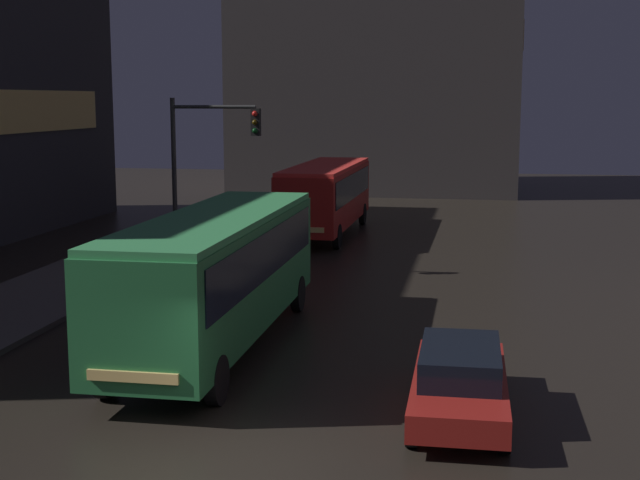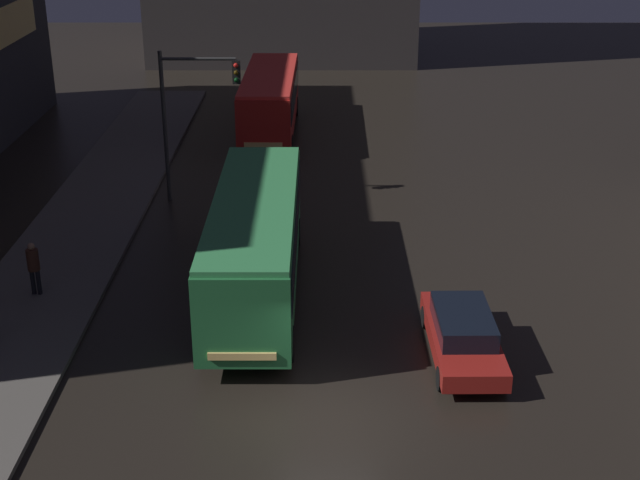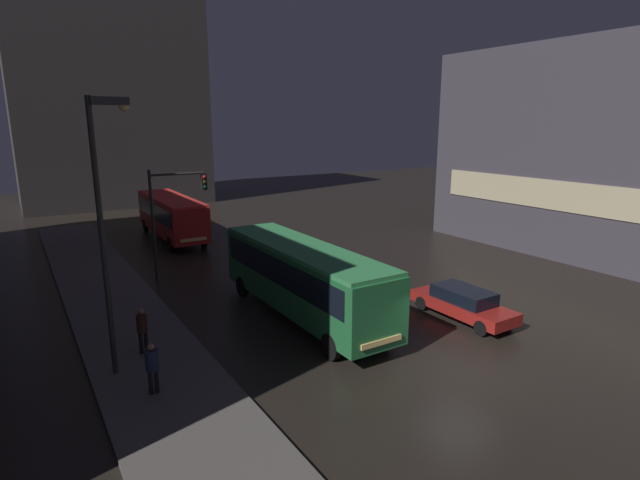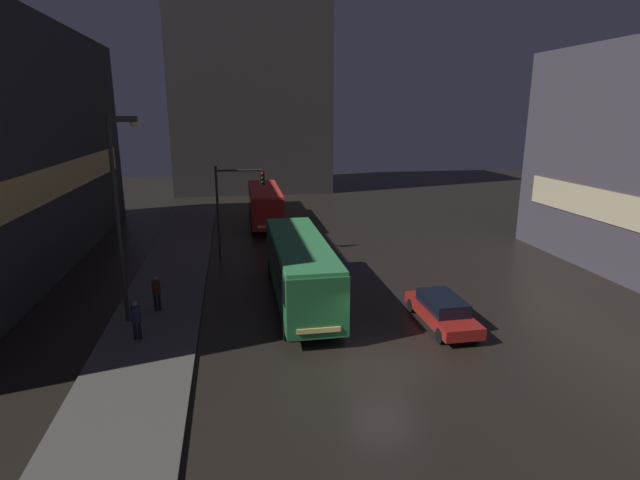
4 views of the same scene
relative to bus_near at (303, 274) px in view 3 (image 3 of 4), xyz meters
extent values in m
plane|color=black|center=(2.19, -7.00, -2.00)|extent=(120.00, 120.00, 0.00)
cube|color=#56514C|center=(-6.81, 3.00, -1.92)|extent=(4.00, 48.00, 0.15)
cube|color=#423D47|center=(22.79, -0.75, 4.58)|extent=(10.00, 21.79, 13.16)
cube|color=beige|center=(17.84, -0.75, 2.06)|extent=(0.24, 18.52, 1.80)
cube|color=#383333|center=(-0.58, 39.47, 10.52)|extent=(18.00, 12.00, 25.03)
cube|color=#E0B25B|center=(8.37, 39.47, 7.65)|extent=(0.24, 10.20, 1.80)
cube|color=#E0B25B|center=(8.37, 39.47, 14.16)|extent=(0.24, 10.20, 1.80)
cube|color=#236B38|center=(0.00, 0.00, -0.18)|extent=(2.51, 10.78, 2.53)
cube|color=black|center=(0.00, 0.00, 0.33)|extent=(2.57, 9.91, 1.10)
cube|color=#399252|center=(0.00, 0.00, 1.16)|extent=(2.46, 10.56, 0.16)
cube|color=#F4CC72|center=(0.00, -5.41, -1.05)|extent=(1.75, 0.10, 0.20)
cylinder|color=black|center=(1.15, -3.99, -1.50)|extent=(0.25, 1.00, 1.00)
cylinder|color=black|center=(-1.15, -3.99, -1.50)|extent=(0.25, 1.00, 1.00)
cylinder|color=black|center=(1.15, 3.99, -1.50)|extent=(0.25, 1.00, 1.00)
cylinder|color=black|center=(-1.15, 3.99, -1.50)|extent=(0.25, 1.00, 1.00)
cube|color=#AD1E19|center=(-0.50, 18.30, -0.25)|extent=(2.56, 10.12, 2.40)
cube|color=black|center=(-0.50, 18.30, 0.20)|extent=(2.61, 9.31, 1.10)
cube|color=red|center=(-0.50, 18.30, 1.03)|extent=(2.51, 9.91, 0.16)
cube|color=#F4CC72|center=(-0.56, 13.23, -1.05)|extent=(1.72, 0.12, 0.20)
cylinder|color=black|center=(0.58, 14.64, -1.50)|extent=(0.26, 1.00, 1.00)
cylinder|color=black|center=(-1.67, 14.67, -1.50)|extent=(0.26, 1.00, 1.00)
cylinder|color=black|center=(0.66, 21.93, -1.50)|extent=(0.26, 1.00, 1.00)
cylinder|color=black|center=(-1.58, 21.96, -1.50)|extent=(0.26, 1.00, 1.00)
cube|color=maroon|center=(5.87, -3.77, -1.45)|extent=(1.78, 4.79, 0.50)
cube|color=black|center=(5.87, -3.77, -0.92)|extent=(1.50, 2.64, 0.56)
cylinder|color=black|center=(6.67, -5.45, -1.68)|extent=(0.21, 0.64, 0.64)
cylinder|color=black|center=(5.10, -5.46, -1.68)|extent=(0.21, 0.64, 0.64)
cylinder|color=black|center=(6.64, -2.07, -1.68)|extent=(0.21, 0.64, 0.64)
cylinder|color=black|center=(5.06, -2.08, -1.68)|extent=(0.21, 0.64, 0.64)
cylinder|color=black|center=(-6.92, -0.20, -1.44)|extent=(0.14, 0.14, 0.81)
cylinder|color=black|center=(-6.74, -0.20, -1.44)|extent=(0.14, 0.14, 0.81)
cylinder|color=#422319|center=(-6.83, -0.20, -0.69)|extent=(0.44, 0.44, 0.68)
sphere|color=#8C664C|center=(-6.83, -0.20, -0.24)|extent=(0.22, 0.22, 0.22)
cylinder|color=black|center=(-7.31, -3.23, -1.45)|extent=(0.14, 0.14, 0.79)
cylinder|color=black|center=(-7.13, -3.23, -1.45)|extent=(0.14, 0.14, 0.79)
cylinder|color=#1E283D|center=(-7.22, -3.23, -0.73)|extent=(0.56, 0.56, 0.66)
sphere|color=#8C664C|center=(-7.22, -3.23, -0.29)|extent=(0.22, 0.22, 0.22)
cylinder|color=#2D2D2D|center=(-4.09, 8.70, 1.00)|extent=(0.16, 0.16, 5.99)
cylinder|color=#2D2D2D|center=(-2.65, 8.70, 3.69)|extent=(2.88, 0.12, 0.12)
cube|color=black|center=(-1.21, 8.70, 3.19)|extent=(0.30, 0.24, 0.90)
sphere|color=red|center=(-1.21, 8.56, 3.47)|extent=(0.18, 0.18, 0.18)
sphere|color=#3B2B07|center=(-1.21, 8.56, 3.19)|extent=(0.18, 0.18, 0.18)
sphere|color=black|center=(-1.21, 8.56, 2.91)|extent=(0.18, 0.18, 0.18)
cylinder|color=#2D2D2D|center=(-7.99, -1.19, 2.65)|extent=(0.18, 0.18, 8.99)
cube|color=#383838|center=(-7.39, -1.19, 6.99)|extent=(1.10, 0.36, 0.24)
sphere|color=#F4CC72|center=(-6.99, -1.19, 6.84)|extent=(0.32, 0.32, 0.32)
camera|label=1|loc=(6.11, -20.19, 3.96)|focal=50.00mm
camera|label=2|loc=(1.98, -25.10, 10.43)|focal=50.00mm
camera|label=3|loc=(-10.27, -17.84, 6.35)|focal=28.00mm
camera|label=4|loc=(-3.08, -23.22, 7.29)|focal=28.00mm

